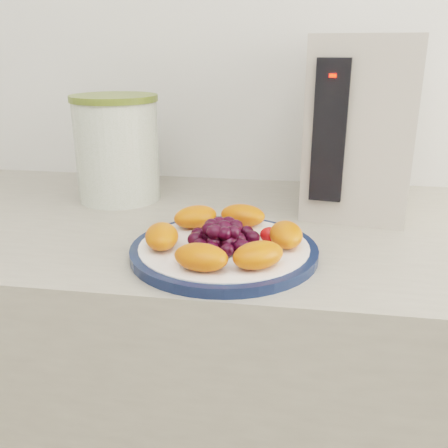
# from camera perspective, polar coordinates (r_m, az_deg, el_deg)

# --- Properties ---
(counter) EXTENTS (3.50, 0.60, 0.90)m
(counter) POSITION_cam_1_polar(r_m,az_deg,el_deg) (1.12, 3.43, -22.11)
(counter) COLOR #9F9888
(counter) RESTS_ON floor
(cabinet_face) EXTENTS (3.48, 0.58, 0.84)m
(cabinet_face) POSITION_cam_1_polar(r_m,az_deg,el_deg) (1.14, 3.40, -23.23)
(cabinet_face) COLOR brown
(cabinet_face) RESTS_ON floor
(plate_rim) EXTENTS (0.28, 0.28, 0.01)m
(plate_rim) POSITION_cam_1_polar(r_m,az_deg,el_deg) (0.74, -0.00, -3.09)
(plate_rim) COLOR #111E3E
(plate_rim) RESTS_ON counter
(plate_face) EXTENTS (0.25, 0.25, 0.02)m
(plate_face) POSITION_cam_1_polar(r_m,az_deg,el_deg) (0.74, -0.00, -3.02)
(plate_face) COLOR white
(plate_face) RESTS_ON counter
(canister) EXTENTS (0.21, 0.21, 0.19)m
(canister) POSITION_cam_1_polar(r_m,az_deg,el_deg) (1.02, -12.08, 8.12)
(canister) COLOR #435D1D
(canister) RESTS_ON counter
(canister_lid) EXTENTS (0.22, 0.22, 0.01)m
(canister_lid) POSITION_cam_1_polar(r_m,az_deg,el_deg) (1.01, -12.51, 13.88)
(canister_lid) COLOR #5B6727
(canister_lid) RESTS_ON canister
(appliance_body) EXTENTS (0.21, 0.27, 0.31)m
(appliance_body) POSITION_cam_1_polar(r_m,az_deg,el_deg) (0.98, 15.44, 10.88)
(appliance_body) COLOR #BBB1A4
(appliance_body) RESTS_ON counter
(appliance_panel) EXTENTS (0.06, 0.03, 0.23)m
(appliance_panel) POSITION_cam_1_polar(r_m,az_deg,el_deg) (0.85, 11.96, 10.26)
(appliance_panel) COLOR black
(appliance_panel) RESTS_ON appliance_body
(appliance_led) EXTENTS (0.01, 0.01, 0.01)m
(appliance_led) POSITION_cam_1_polar(r_m,az_deg,el_deg) (0.83, 12.33, 16.24)
(appliance_led) COLOR #FF0C05
(appliance_led) RESTS_ON appliance_panel
(fruit_plate) EXTENTS (0.24, 0.24, 0.04)m
(fruit_plate) POSITION_cam_1_polar(r_m,az_deg,el_deg) (0.73, 0.16, -1.20)
(fruit_plate) COLOR #D5450E
(fruit_plate) RESTS_ON plate_face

